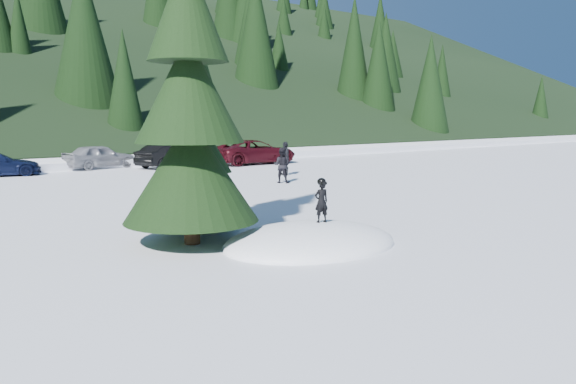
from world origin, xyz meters
TOP-DOWN VIEW (x-y plane):
  - ground at (0.00, 0.00)m, footprint 200.00×200.00m
  - snow_mound at (0.00, 0.00)m, footprint 4.48×3.52m
  - spruce_tall at (-2.20, 1.80)m, footprint 3.20×3.20m
  - spruce_short at (-1.20, 3.20)m, footprint 2.20×2.20m
  - child_skier at (0.39, 0.06)m, footprint 0.41×0.31m
  - adult_0 at (6.97, 10.25)m, footprint 0.96×0.99m
  - adult_1 at (9.18, 12.83)m, footprint 0.77×1.10m
  - adult_2 at (5.63, 14.86)m, footprint 1.01×1.27m
  - car_4 at (2.90, 22.41)m, footprint 4.38×2.44m
  - car_5 at (6.47, 20.60)m, footprint 4.54×2.80m
  - car_6 at (11.78, 19.41)m, footprint 5.58×2.69m

SIDE VIEW (x-z plane):
  - ground at x=0.00m, z-range 0.00..0.00m
  - snow_mound at x=0.00m, z-range -0.48..0.48m
  - car_4 at x=2.90m, z-range 0.00..1.41m
  - car_5 at x=6.47m, z-range 0.00..1.41m
  - car_6 at x=11.78m, z-range 0.00..1.53m
  - adult_0 at x=6.97m, z-range 0.00..1.61m
  - adult_2 at x=5.63m, z-range 0.00..1.72m
  - adult_1 at x=9.18m, z-range 0.00..1.73m
  - child_skier at x=0.39m, z-range 0.48..1.49m
  - spruce_short at x=-1.20m, z-range -0.58..4.79m
  - spruce_tall at x=-2.20m, z-range -0.98..7.62m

